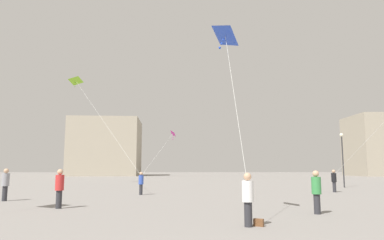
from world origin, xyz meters
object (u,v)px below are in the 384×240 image
person_in_red (60,187)px  person_in_grey (5,183)px  person_in_black (334,180)px  person_in_green (316,190)px  building_left_hall (107,148)px  lamppost_east (342,151)px  person_in_white (248,197)px  person_in_blue (141,182)px  kite_cobalt_delta (226,37)px  kite_magenta_delta (173,135)px  kite_lime_delta (77,83)px  handbag_beside_flyer (259,223)px

person_in_red → person_in_grey: 5.82m
person_in_black → person_in_grey: (-21.89, -6.61, 0.06)m
person_in_green → building_left_hall: (-23.65, 72.50, 5.81)m
lamppost_east → person_in_white: bearing=-121.2°
lamppost_east → person_in_black: bearing=-120.3°
person_in_green → person_in_white: bearing=5.5°
person_in_white → building_left_hall: size_ratio=0.10×
person_in_white → person_in_blue: size_ratio=1.08×
lamppost_east → building_left_hall: bearing=122.4°
person_in_white → lamppost_east: bearing=-161.7°
kite_cobalt_delta → person_in_black: bearing=53.1°
kite_magenta_delta → building_left_hall: (-17.25, 51.33, 1.57)m
person_in_green → kite_cobalt_delta: (-3.72, -0.55, 6.31)m
person_in_white → kite_lime_delta: size_ratio=0.10×
person_in_black → kite_magenta_delta: 15.80m
kite_lime_delta → kite_cobalt_delta: (14.31, -27.72, -4.72)m
building_left_hall → person_in_green: bearing=-71.9°
person_in_white → person_in_black: size_ratio=0.99×
person_in_red → kite_lime_delta: kite_lime_delta is taller
person_in_black → person_in_green: 14.30m
person_in_red → person_in_grey: (-4.35, 3.87, 0.01)m
person_in_grey → person_in_red: bearing=-139.2°
handbag_beside_flyer → building_left_hall: bearing=105.3°
person_in_green → kite_magenta_delta: bearing=-109.3°
person_in_white → person_in_green: (3.41, 3.03, 0.03)m
person_in_blue → person_in_grey: bearing=165.9°
person_in_grey → lamppost_east: (25.69, 13.10, 2.48)m
person_in_white → kite_cobalt_delta: bearing=-123.2°
person_in_black → kite_magenta_delta: kite_magenta_delta is taller
person_in_white → kite_cobalt_delta: kite_cobalt_delta is taller
person_in_white → handbag_beside_flyer: (0.35, 0.10, -0.82)m
kite_magenta_delta → person_in_red: bearing=-104.4°
kite_lime_delta → kite_cobalt_delta: kite_lime_delta is taller
person_in_green → handbag_beside_flyer: 4.31m
person_in_green → lamppost_east: bearing=-153.8°
kite_magenta_delta → handbag_beside_flyer: kite_magenta_delta is taller
person_in_blue → lamppost_east: lamppost_east is taller
person_in_black → person_in_green: size_ratio=0.98×
person_in_black → building_left_hall: bearing=-117.4°
handbag_beside_flyer → kite_cobalt_delta: bearing=105.7°
person_in_red → kite_lime_delta: 27.99m
person_in_grey → kite_lime_delta: size_ratio=0.10×
person_in_blue → person_in_red: person_in_red is taller
person_in_red → person_in_blue: bearing=6.6°
lamppost_east → kite_lime_delta: bearing=164.4°
person_in_grey → kite_cobalt_delta: 15.01m
handbag_beside_flyer → person_in_blue: bearing=111.3°
person_in_blue → kite_magenta_delta: 11.59m
person_in_blue → lamppost_east: size_ratio=0.30×
person_in_red → building_left_hall: building_left_hall is taller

